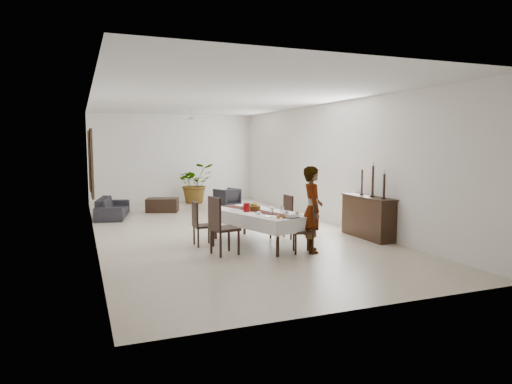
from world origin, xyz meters
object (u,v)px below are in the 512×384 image
Objects in this scene: dining_table_top at (259,213)px; red_pitcher at (247,207)px; woman at (312,209)px; sideboard_body at (368,218)px; sofa at (113,207)px.

dining_table_top is 12.00× the size of red_pitcher.
woman reaches higher than dining_table_top.
sideboard_body is at bearing -22.79° from dining_table_top.
woman is 1.11× the size of sideboard_body.
dining_table_top is at bearing -140.51° from sofa.
sofa is (-2.38, 4.84, -0.51)m from red_pitcher.
sofa is (-3.36, 5.91, -0.56)m from woman.
woman is (0.98, -1.06, 0.05)m from red_pitcher.
red_pitcher reaches higher than dining_table_top.
red_pitcher is at bearing 173.74° from sideboard_body.
sofa is at bearing 100.96° from dining_table_top.
sideboard_body reaches higher than sofa.
sideboard_body is (2.55, -0.24, -0.21)m from dining_table_top.
red_pitcher is 2.85m from sideboard_body.
dining_table_top is 5.58m from sofa.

